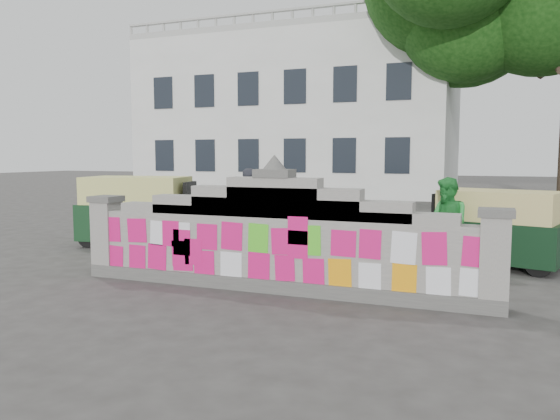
% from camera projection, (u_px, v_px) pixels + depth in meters
% --- Properties ---
extents(ground, '(100.00, 100.00, 0.00)m').
position_uv_depth(ground, '(275.00, 291.00, 8.09)').
color(ground, '#383533').
rests_on(ground, ground).
extents(parapet_wall, '(6.48, 0.44, 2.01)m').
position_uv_depth(parapet_wall, '(274.00, 241.00, 8.01)').
color(parapet_wall, '#4C4C49').
rests_on(parapet_wall, ground).
extents(building, '(16.00, 10.00, 8.90)m').
position_uv_depth(building, '(305.00, 119.00, 30.60)').
color(building, silver).
rests_on(building, ground).
extents(cyclist_bike, '(1.78, 1.24, 0.89)m').
position_uv_depth(cyclist_bike, '(252.00, 236.00, 10.52)').
color(cyclist_bike, black).
rests_on(cyclist_bike, ground).
extents(cyclist_rider, '(0.56, 0.65, 1.51)m').
position_uv_depth(cyclist_rider, '(252.00, 220.00, 10.49)').
color(cyclist_rider, black).
rests_on(cyclist_rider, ground).
extents(pedestrian, '(0.96, 1.00, 1.63)m').
position_uv_depth(pedestrian, '(447.00, 224.00, 9.41)').
color(pedestrian, green).
rests_on(pedestrian, ground).
extents(rickshaw_left, '(2.85, 1.74, 1.53)m').
position_uv_depth(rickshaw_left, '(140.00, 210.00, 12.14)').
color(rickshaw_left, '#113319').
rests_on(rickshaw_left, ground).
extents(rickshaw_right, '(2.56, 1.69, 1.37)m').
position_uv_depth(rickshaw_right, '(495.00, 227.00, 9.83)').
color(rickshaw_right, black).
rests_on(rickshaw_right, ground).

